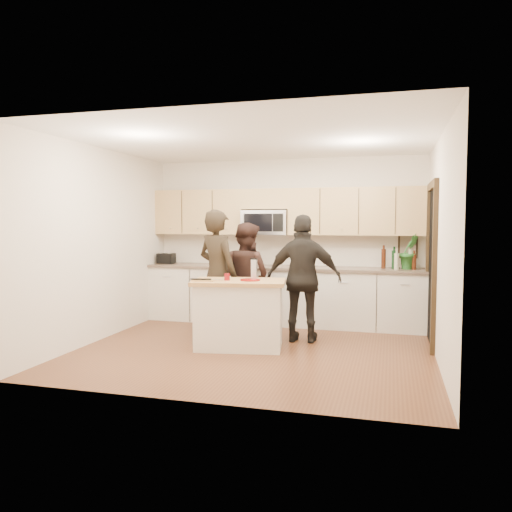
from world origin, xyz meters
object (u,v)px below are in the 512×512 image
(island, at_px, (239,314))
(woman_center, at_px, (246,277))
(woman_right, at_px, (304,278))
(toaster, at_px, (166,258))
(woman_left, at_px, (218,273))

(island, distance_m, woman_center, 1.09)
(woman_right, bearing_deg, toaster, -24.88)
(woman_left, height_order, woman_center, woman_left)
(island, height_order, woman_right, woman_right)
(woman_center, distance_m, woman_right, 1.06)
(island, distance_m, woman_left, 0.87)
(toaster, height_order, woman_center, woman_center)
(woman_left, xyz_separation_m, woman_center, (0.30, 0.46, -0.09))
(toaster, distance_m, woman_center, 1.77)
(woman_left, bearing_deg, woman_center, -99.04)
(island, relative_size, toaster, 4.68)
(toaster, xyz_separation_m, woman_right, (2.59, -1.10, -0.15))
(island, xyz_separation_m, woman_center, (-0.20, 1.01, 0.37))
(island, height_order, woman_center, woman_center)
(island, height_order, woman_left, woman_left)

